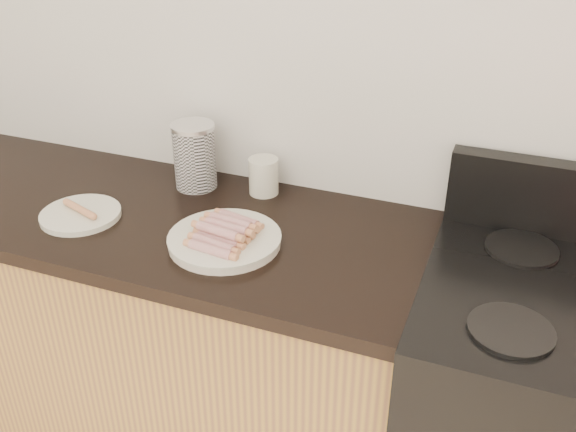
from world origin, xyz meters
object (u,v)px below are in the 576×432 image
at_px(side_plate, 81,215).
at_px(canister, 195,156).
at_px(main_plate, 225,241).
at_px(mug, 264,176).

xyz_separation_m(side_plate, canister, (0.21, 0.29, 0.09)).
bearing_deg(main_plate, canister, 129.99).
xyz_separation_m(canister, mug, (0.21, 0.03, -0.05)).
distance_m(side_plate, canister, 0.37).
distance_m(main_plate, canister, 0.37).
height_order(canister, mug, canister).
relative_size(side_plate, canister, 1.11).
bearing_deg(side_plate, main_plate, 2.23).
bearing_deg(mug, main_plate, -86.34).
xyz_separation_m(main_plate, canister, (-0.23, 0.27, 0.09)).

